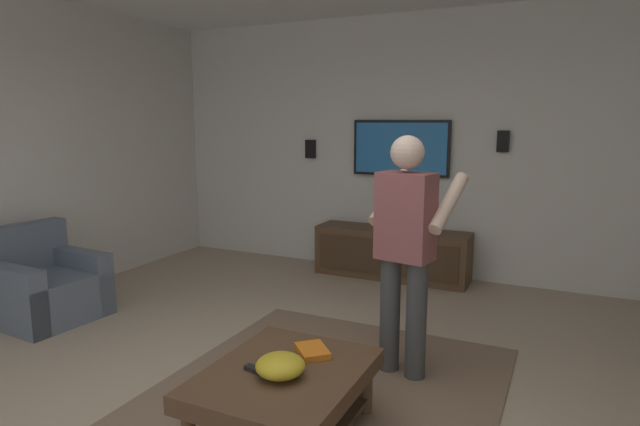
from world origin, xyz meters
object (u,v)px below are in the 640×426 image
object	(u,v)px
tv	(401,148)
book	(312,351)
coffee_table	(285,388)
bowl	(280,366)
media_console	(392,253)
person_standing	(406,242)
armchair	(44,288)
remote_black	(256,370)
remote_white	(314,352)
vase_round	(400,219)
wall_speaker_left	(503,141)
wall_speaker_right	(311,149)
remote_grey	(278,360)

from	to	relation	value
tv	book	size ratio (longest dim) A/B	5.02
coffee_table	bowl	size ratio (longest dim) A/B	3.80
media_console	tv	bearing A→B (deg)	180.00
person_standing	armchair	bearing A→B (deg)	107.37
remote_black	remote_white	bearing A→B (deg)	-103.95
remote_black	armchair	bearing A→B (deg)	-2.40
vase_round	wall_speaker_left	xyz separation A→B (m)	(0.21, -1.02, 0.86)
coffee_table	person_standing	distance (m)	1.26
wall_speaker_right	book	bearing A→B (deg)	-153.40
bowl	remote_grey	distance (m)	0.17
coffee_table	person_standing	bearing A→B (deg)	-19.54
bowl	coffee_table	bearing A→B (deg)	12.85
bowl	vase_round	xyz separation A→B (m)	(3.31, 0.37, 0.20)
armchair	remote_white	distance (m)	2.90
media_console	remote_black	bearing A→B (deg)	5.25
tv	wall_speaker_left	xyz separation A→B (m)	(0.01, -1.09, 0.09)
coffee_table	book	bearing A→B (deg)	-10.68
vase_round	wall_speaker_left	world-z (taller)	wall_speaker_left
armchair	wall_speaker_right	xyz separation A→B (m)	(2.78, -1.26, 1.12)
coffee_table	person_standing	size ratio (longest dim) A/B	0.61
book	remote_white	bearing A→B (deg)	81.22
coffee_table	wall_speaker_left	bearing A→B (deg)	-10.82
armchair	tv	world-z (taller)	tv
media_console	tv	distance (m)	1.18
armchair	remote_black	xyz separation A→B (m)	(-0.77, -2.69, 0.13)
media_console	book	size ratio (longest dim) A/B	7.73
media_console	remote_white	xyz separation A→B (m)	(-2.95, -0.48, 0.14)
remote_white	book	distance (m)	0.01
tv	wall_speaker_left	world-z (taller)	tv
bowl	remote_grey	xyz separation A→B (m)	(0.14, 0.09, -0.05)
book	wall_speaker_left	distance (m)	3.45
tv	person_standing	bearing A→B (deg)	18.06
person_standing	wall_speaker_right	world-z (taller)	person_standing
wall_speaker_right	person_standing	bearing A→B (deg)	-141.69
remote_black	bowl	bearing A→B (deg)	-160.14
wall_speaker_right	tv	bearing A→B (deg)	-90.66
bowl	remote_black	xyz separation A→B (m)	(-0.02, 0.14, -0.05)
remote_white	wall_speaker_left	bearing A→B (deg)	-49.63
wall_speaker_left	armchair	bearing A→B (deg)	128.62
coffee_table	remote_black	world-z (taller)	remote_black
tv	wall_speaker_right	size ratio (longest dim) A/B	5.02
armchair	remote_white	xyz separation A→B (m)	(-0.43, -2.87, 0.13)
coffee_table	wall_speaker_right	world-z (taller)	wall_speaker_right
armchair	vase_round	distance (m)	3.57
person_standing	remote_white	distance (m)	0.98
armchair	tv	bearing A→B (deg)	53.22
coffee_table	remote_black	size ratio (longest dim) A/B	6.67
coffee_table	book	distance (m)	0.28
person_standing	wall_speaker_left	bearing A→B (deg)	4.21
remote_black	wall_speaker_left	world-z (taller)	wall_speaker_left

